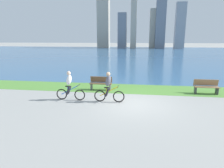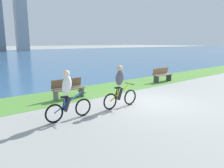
{
  "view_description": "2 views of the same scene",
  "coord_description": "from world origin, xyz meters",
  "px_view_note": "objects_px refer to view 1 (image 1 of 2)",
  "views": [
    {
      "loc": [
        0.22,
        -10.05,
        3.43
      ],
      "look_at": [
        -1.28,
        0.53,
        0.94
      ],
      "focal_mm": 31.34,
      "sensor_mm": 36.0,
      "label": 1
    },
    {
      "loc": [
        -6.8,
        -5.96,
        2.54
      ],
      "look_at": [
        -1.56,
        0.5,
        0.91
      ],
      "focal_mm": 34.21,
      "sensor_mm": 36.0,
      "label": 2
    }
  ],
  "objects_px": {
    "bench_far_along_path": "(101,83)",
    "cyclist_trailing": "(70,86)",
    "cyclist_lead": "(109,87)",
    "bench_near_path": "(206,87)"
  },
  "relations": [
    {
      "from": "bench_far_along_path",
      "to": "cyclist_trailing",
      "type": "bearing_deg",
      "value": -117.71
    },
    {
      "from": "cyclist_lead",
      "to": "bench_far_along_path",
      "type": "height_order",
      "value": "cyclist_lead"
    },
    {
      "from": "cyclist_lead",
      "to": "bench_near_path",
      "type": "relative_size",
      "value": 1.13
    },
    {
      "from": "cyclist_trailing",
      "to": "bench_near_path",
      "type": "distance_m",
      "value": 8.49
    },
    {
      "from": "bench_far_along_path",
      "to": "bench_near_path",
      "type": "bearing_deg",
      "value": -0.1
    },
    {
      "from": "cyclist_lead",
      "to": "cyclist_trailing",
      "type": "relative_size",
      "value": 1.0
    },
    {
      "from": "cyclist_trailing",
      "to": "cyclist_lead",
      "type": "bearing_deg",
      "value": -1.1
    },
    {
      "from": "cyclist_lead",
      "to": "bench_far_along_path",
      "type": "relative_size",
      "value": 1.13
    },
    {
      "from": "bench_near_path",
      "to": "bench_far_along_path",
      "type": "relative_size",
      "value": 1.0
    },
    {
      "from": "cyclist_lead",
      "to": "cyclist_trailing",
      "type": "distance_m",
      "value": 2.24
    }
  ]
}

